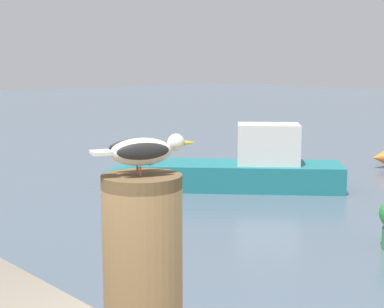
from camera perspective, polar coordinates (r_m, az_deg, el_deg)
seagull at (r=2.09m, az=-4.82°, el=0.36°), size 0.21×0.38×0.14m
boat_teal at (r=13.85m, az=2.35°, el=-1.51°), size 5.06×4.79×1.82m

